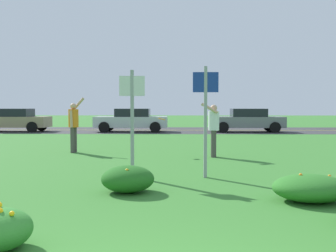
# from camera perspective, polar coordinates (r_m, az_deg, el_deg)

# --- Properties ---
(ground_plane) EXTENTS (120.00, 120.00, 0.00)m
(ground_plane) POSITION_cam_1_polar(r_m,az_deg,el_deg) (15.28, 0.49, -3.22)
(ground_plane) COLOR #387A2D
(highway_strip) EXTENTS (120.00, 7.89, 0.01)m
(highway_strip) POSITION_cam_1_polar(r_m,az_deg,el_deg) (27.64, 0.91, -0.58)
(highway_strip) COLOR #38383A
(highway_strip) RESTS_ON ground
(highway_center_stripe) EXTENTS (120.00, 0.16, 0.00)m
(highway_center_stripe) POSITION_cam_1_polar(r_m,az_deg,el_deg) (27.64, 0.91, -0.57)
(highway_center_stripe) COLOR yellow
(highway_center_stripe) RESTS_ON ground
(daylily_clump_mid_left) EXTENTS (1.25, 1.06, 0.47)m
(daylily_clump_mid_left) POSITION_cam_1_polar(r_m,az_deg,el_deg) (7.30, 19.02, -8.07)
(daylily_clump_mid_left) COLOR #2D7526
(daylily_clump_mid_left) RESTS_ON ground
(daylily_clump_near_camera) EXTENTS (0.97, 0.92, 0.49)m
(daylily_clump_near_camera) POSITION_cam_1_polar(r_m,az_deg,el_deg) (7.67, -5.57, -7.26)
(daylily_clump_near_camera) COLOR #23661E
(daylily_clump_near_camera) RESTS_ON ground
(sign_post_near_path) EXTENTS (0.56, 0.10, 2.37)m
(sign_post_near_path) POSITION_cam_1_polar(r_m,az_deg,el_deg) (9.17, -4.96, 1.89)
(sign_post_near_path) COLOR #93969B
(sign_post_near_path) RESTS_ON ground
(sign_post_by_roadside) EXTENTS (0.56, 0.10, 2.46)m
(sign_post_by_roadside) POSITION_cam_1_polar(r_m,az_deg,el_deg) (9.15, 5.18, 2.18)
(sign_post_by_roadside) COLOR #93969B
(sign_post_by_roadside) RESTS_ON ground
(person_thrower_orange_shirt) EXTENTS (0.53, 0.52, 1.89)m
(person_thrower_orange_shirt) POSITION_cam_1_polar(r_m,az_deg,el_deg) (14.48, -12.87, 0.43)
(person_thrower_orange_shirt) COLOR orange
(person_thrower_orange_shirt) RESTS_ON ground
(person_catcher_white_shirt) EXTENTS (0.58, 0.53, 1.69)m
(person_catcher_white_shirt) POSITION_cam_1_polar(r_m,az_deg,el_deg) (12.93, 6.29, 0.05)
(person_catcher_white_shirt) COLOR silver
(person_catcher_white_shirt) RESTS_ON ground
(frisbee_orange) EXTENTS (0.23, 0.23, 0.08)m
(frisbee_orange) POSITION_cam_1_polar(r_m,az_deg,el_deg) (13.42, -0.86, 0.97)
(frisbee_orange) COLOR orange
(car_gray_center_left) EXTENTS (4.50, 2.00, 1.45)m
(car_gray_center_left) POSITION_cam_1_polar(r_m,az_deg,el_deg) (26.19, 10.84, 0.81)
(car_gray_center_left) COLOR slate
(car_gray_center_left) RESTS_ON ground
(car_silver_center_right) EXTENTS (4.50, 2.00, 1.45)m
(car_silver_center_right) POSITION_cam_1_polar(r_m,az_deg,el_deg) (26.00, -5.03, 0.83)
(car_silver_center_right) COLOR #B7BABF
(car_silver_center_right) RESTS_ON ground
(car_tan_rightmost) EXTENTS (4.50, 2.00, 1.45)m
(car_tan_rightmost) POSITION_cam_1_polar(r_m,az_deg,el_deg) (27.86, -20.56, 0.79)
(car_tan_rightmost) COLOR #937F60
(car_tan_rightmost) RESTS_ON ground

